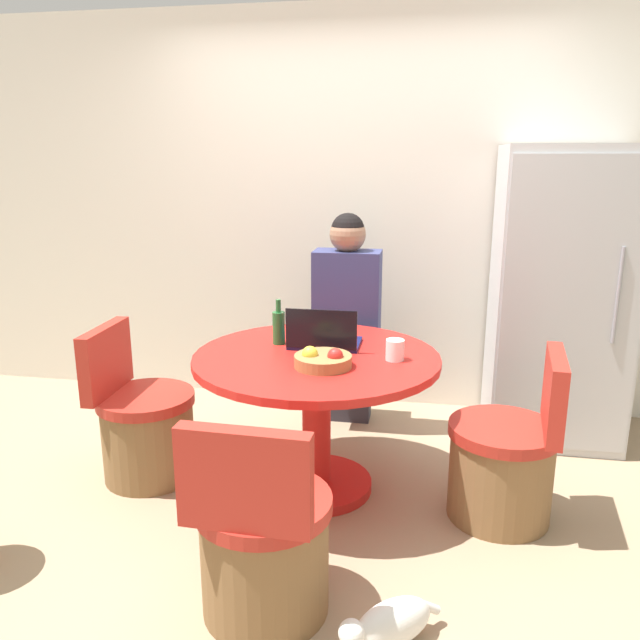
{
  "coord_description": "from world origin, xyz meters",
  "views": [
    {
      "loc": [
        0.5,
        -2.68,
        1.66
      ],
      "look_at": [
        -0.03,
        0.28,
        0.88
      ],
      "focal_mm": 35.0,
      "sensor_mm": 36.0,
      "label": 1
    }
  ],
  "objects": [
    {
      "name": "laptop",
      "position": [
        -0.01,
        0.32,
        0.77
      ],
      "size": [
        0.36,
        0.26,
        0.22
      ],
      "rotation": [
        0.0,
        0.0,
        3.14
      ],
      "color": "#141947",
      "rests_on": "dining_table"
    },
    {
      "name": "bottle",
      "position": [
        -0.25,
        0.33,
        0.82
      ],
      "size": [
        0.06,
        0.06,
        0.23
      ],
      "color": "#23602D",
      "rests_on": "dining_table"
    },
    {
      "name": "cat",
      "position": [
        0.42,
        -0.83,
        0.09
      ],
      "size": [
        0.35,
        0.3,
        0.17
      ],
      "rotation": [
        0.0,
        0.0,
        3.81
      ],
      "color": "white",
      "rests_on": "ground_plane"
    },
    {
      "name": "chair_near_camera",
      "position": [
        -0.06,
        -0.74,
        0.28
      ],
      "size": [
        0.5,
        0.5,
        0.82
      ],
      "rotation": [
        0.0,
        0.0,
        3.11
      ],
      "color": "brown",
      "rests_on": "ground_plane"
    },
    {
      "name": "refrigerator",
      "position": [
        1.26,
        1.1,
        0.87
      ],
      "size": [
        0.76,
        0.67,
        1.73
      ],
      "color": "silver",
      "rests_on": "ground_plane"
    },
    {
      "name": "coffee_cup",
      "position": [
        0.36,
        0.17,
        0.78
      ],
      "size": [
        0.09,
        0.09,
        0.1
      ],
      "color": "white",
      "rests_on": "dining_table"
    },
    {
      "name": "dining_table",
      "position": [
        -0.03,
        0.18,
        0.53
      ],
      "size": [
        1.21,
        1.21,
        0.73
      ],
      "color": "red",
      "rests_on": "ground_plane"
    },
    {
      "name": "chair_right_side",
      "position": [
        0.89,
        0.08,
        0.28
      ],
      "size": [
        0.51,
        0.5,
        0.82
      ],
      "rotation": [
        0.0,
        0.0,
        -1.68
      ],
      "color": "brown",
      "rests_on": "ground_plane"
    },
    {
      "name": "fruit_bowl",
      "position": [
        0.04,
        0.01,
        0.76
      ],
      "size": [
        0.27,
        0.27,
        0.1
      ],
      "color": "olive",
      "rests_on": "dining_table"
    },
    {
      "name": "ground_plane",
      "position": [
        0.0,
        0.0,
        0.0
      ],
      "size": [
        12.0,
        12.0,
        0.0
      ],
      "primitive_type": "plane",
      "color": "#9E8466"
    },
    {
      "name": "wall_back",
      "position": [
        0.0,
        1.48,
        1.3
      ],
      "size": [
        7.0,
        0.06,
        2.6
      ],
      "color": "silver",
      "rests_on": "ground_plane"
    },
    {
      "name": "person_seated",
      "position": [
        0.02,
        1.01,
        0.75
      ],
      "size": [
        0.4,
        0.37,
        1.35
      ],
      "rotation": [
        0.0,
        0.0,
        3.14
      ],
      "color": "#2D2D38",
      "rests_on": "ground_plane"
    },
    {
      "name": "chair_left_side",
      "position": [
        -0.95,
        0.16,
        0.28
      ],
      "size": [
        0.5,
        0.5,
        0.82
      ],
      "rotation": [
        0.0,
        0.0,
        1.6
      ],
      "color": "brown",
      "rests_on": "ground_plane"
    }
  ]
}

